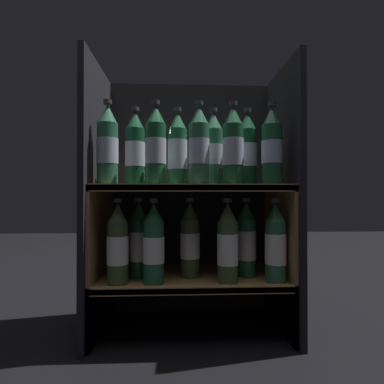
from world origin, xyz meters
name	(u,v)px	position (x,y,z in m)	size (l,w,h in m)	color
ground_plane	(194,353)	(0.00, 0.00, 0.00)	(6.00, 6.00, 0.00)	black
fridge_back_wall	(190,198)	(0.00, 0.35, 0.49)	(0.71, 0.02, 0.97)	black
fridge_side_left	(97,198)	(-0.35, 0.17, 0.49)	(0.02, 0.38, 0.97)	black
fridge_side_right	(283,198)	(0.35, 0.17, 0.49)	(0.02, 0.38, 0.97)	black
shelf_lower	(192,284)	(0.00, 0.16, 0.17)	(0.67, 0.34, 0.21)	#9E7547
shelf_upper	(191,223)	(0.00, 0.16, 0.39)	(0.67, 0.34, 0.54)	#9E7547
bottle_upper_front_0	(108,147)	(-0.28, 0.06, 0.66)	(0.07, 0.07, 0.28)	#285B42
bottle_upper_front_1	(156,147)	(-0.12, 0.06, 0.66)	(0.07, 0.07, 0.28)	#194C2D
bottle_upper_front_2	(199,147)	(0.02, 0.06, 0.66)	(0.07, 0.07, 0.28)	#285B42
bottle_upper_front_3	(233,148)	(0.14, 0.06, 0.66)	(0.07, 0.07, 0.28)	#194C2D
bottle_upper_front_4	(272,148)	(0.27, 0.06, 0.66)	(0.07, 0.07, 0.28)	#194C2D
bottle_upper_back_0	(135,150)	(-0.20, 0.14, 0.66)	(0.07, 0.07, 0.28)	#144228
bottle_upper_back_1	(177,151)	(-0.05, 0.14, 0.66)	(0.07, 0.07, 0.28)	#1E5638
bottle_upper_back_2	(213,151)	(0.08, 0.14, 0.66)	(0.07, 0.07, 0.28)	#285B42
bottle_upper_back_3	(247,151)	(0.20, 0.14, 0.66)	(0.07, 0.07, 0.28)	#144228
bottle_lower_front_0	(118,245)	(-0.25, 0.06, 0.33)	(0.07, 0.07, 0.28)	#384C28
bottle_lower_front_1	(154,245)	(-0.13, 0.06, 0.33)	(0.07, 0.07, 0.28)	#1E5638
bottle_lower_front_2	(228,245)	(0.12, 0.06, 0.33)	(0.07, 0.07, 0.28)	#384C28
bottle_lower_front_3	(275,244)	(0.28, 0.06, 0.33)	(0.07, 0.07, 0.28)	#285B42
bottle_lower_back_0	(139,242)	(-0.19, 0.14, 0.33)	(0.07, 0.07, 0.28)	#194C2D
bottle_lower_back_1	(190,241)	(-0.01, 0.14, 0.33)	(0.07, 0.07, 0.28)	#384C28
bottle_lower_back_2	(246,241)	(0.20, 0.14, 0.33)	(0.07, 0.07, 0.28)	#1E5638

